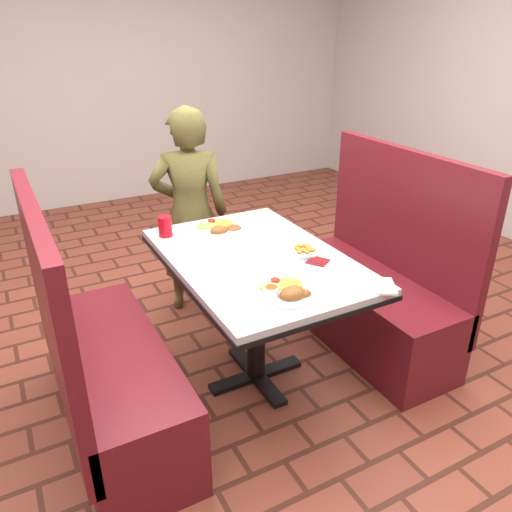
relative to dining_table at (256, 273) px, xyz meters
name	(u,v)px	position (x,y,z in m)	size (l,w,h in m)	color
dining_table	(256,273)	(0.00, 0.00, 0.00)	(0.81, 1.21, 0.75)	silver
booth_bench_left	(105,372)	(-0.80, 0.00, -0.32)	(0.47, 1.20, 1.17)	maroon
booth_bench_right	(373,293)	(0.80, 0.00, -0.32)	(0.47, 1.20, 1.17)	maroon
diner_person	(190,213)	(0.00, 0.91, 0.03)	(0.50, 0.33, 1.37)	brown
near_dinner_plate	(287,288)	(-0.06, -0.40, 0.13)	(0.28, 0.28, 0.09)	white
far_dinner_plate	(220,226)	(-0.02, 0.39, 0.12)	(0.30, 0.30, 0.08)	white
plantain_plate	(304,250)	(0.24, -0.07, 0.11)	(0.17, 0.17, 0.03)	white
maroon_napkin	(318,261)	(0.23, -0.20, 0.10)	(0.10, 0.10, 0.00)	#5E0E11
spoon_utensil	(309,260)	(0.20, -0.18, 0.10)	(0.01, 0.14, 0.00)	silver
red_tumbler	(165,226)	(-0.31, 0.46, 0.15)	(0.07, 0.07, 0.11)	red
paper_napkin	(372,286)	(0.30, -0.52, 0.10)	(0.20, 0.15, 0.01)	white
knife_utensil	(291,290)	(-0.04, -0.40, 0.11)	(0.01, 0.15, 0.00)	silver
fork_utensil	(275,291)	(-0.11, -0.37, 0.11)	(0.01, 0.15, 0.00)	#B7B7BC
lettuce_shreds	(257,250)	(0.04, 0.06, 0.10)	(0.28, 0.32, 0.00)	#8CB548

